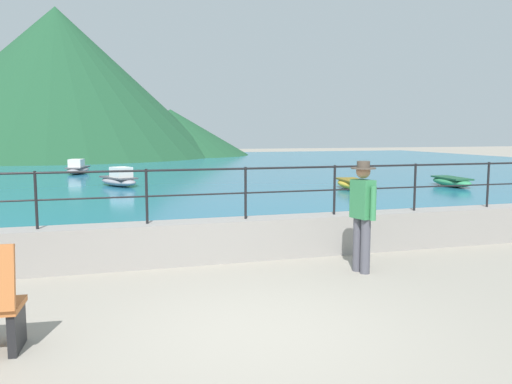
{
  "coord_description": "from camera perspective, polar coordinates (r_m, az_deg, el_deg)",
  "views": [
    {
      "loc": [
        -1.53,
        -5.36,
        2.2
      ],
      "look_at": [
        1.17,
        3.7,
        1.1
      ],
      "focal_mm": 36.52,
      "sensor_mm": 36.0,
      "label": 1
    }
  ],
  "objects": [
    {
      "name": "hill_secondary",
      "position": [
        49.03,
        -9.32,
        6.44
      ],
      "size": [
        14.59,
        14.59,
        4.26
      ],
      "primitive_type": "cone",
      "color": "#1E4C2D",
      "rests_on": "ground"
    },
    {
      "name": "boat_0",
      "position": [
        28.13,
        -18.94,
        2.44
      ],
      "size": [
        1.44,
        2.45,
        0.76
      ],
      "color": "gray",
      "rests_on": "lake_water"
    },
    {
      "name": "railing",
      "position": [
        8.74,
        -6.45,
        0.81
      ],
      "size": [
        18.44,
        0.04,
        0.9
      ],
      "color": "black",
      "rests_on": "promenade_wall"
    },
    {
      "name": "boat_3",
      "position": [
        21.89,
        20.63,
        1.1
      ],
      "size": [
        1.11,
        2.37,
        0.36
      ],
      "color": "#338C59",
      "rests_on": "lake_water"
    },
    {
      "name": "ground_plane",
      "position": [
        5.99,
        -0.68,
        -14.88
      ],
      "size": [
        120.0,
        120.0,
        0.0
      ],
      "primitive_type": "plane",
      "color": "gray"
    },
    {
      "name": "promenade_wall",
      "position": [
        8.89,
        -6.37,
        -5.41
      ],
      "size": [
        20.0,
        0.56,
        0.7
      ],
      "primitive_type": "cube",
      "color": "gray",
      "rests_on": "ground"
    },
    {
      "name": "boat_2",
      "position": [
        19.87,
        10.51,
        0.89
      ],
      "size": [
        1.2,
        2.4,
        0.36
      ],
      "color": "gold",
      "rests_on": "lake_water"
    },
    {
      "name": "boat_1",
      "position": [
        21.34,
        -14.78,
        1.37
      ],
      "size": [
        1.79,
        2.46,
        0.76
      ],
      "color": "gray",
      "rests_on": "lake_water"
    },
    {
      "name": "hill_main",
      "position": [
        49.52,
        -20.88,
        11.13
      ],
      "size": [
        27.7,
        27.7,
        12.93
      ],
      "primitive_type": "cone",
      "color": "#1E4C2D",
      "rests_on": "ground"
    },
    {
      "name": "lake_water",
      "position": [
        31.32,
        -13.76,
        2.45
      ],
      "size": [
        64.0,
        44.32,
        0.06
      ],
      "primitive_type": "cube",
      "color": "#236B89",
      "rests_on": "ground"
    },
    {
      "name": "person_walking",
      "position": [
        8.25,
        11.57,
        -2.02
      ],
      "size": [
        0.38,
        0.56,
        1.75
      ],
      "color": "#4C4C56",
      "rests_on": "ground"
    }
  ]
}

